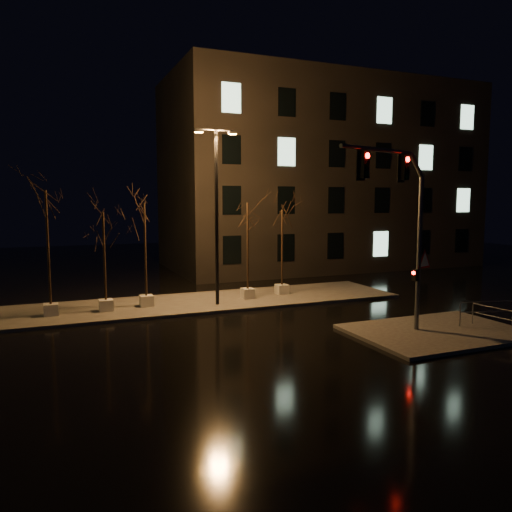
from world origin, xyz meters
name	(u,v)px	position (x,y,z in m)	size (l,w,h in m)	color
ground	(239,331)	(0.00, 0.00, 0.00)	(90.00, 90.00, 0.00)	black
median	(199,303)	(0.00, 6.00, 0.07)	(22.00, 5.00, 0.15)	#423F3B
sidewalk_corner	(437,332)	(7.50, -3.50, 0.07)	(7.00, 5.00, 0.15)	#423F3B
building	(319,176)	(14.00, 18.00, 7.50)	(25.00, 12.00, 15.00)	black
tree_0	(47,218)	(-7.32, 5.53, 4.69)	(1.80, 1.80, 5.98)	beige
tree_1	(104,234)	(-4.83, 5.55, 3.88)	(1.80, 1.80, 4.91)	beige
tree_2	(145,226)	(-2.82, 5.88, 4.23)	(1.80, 1.80, 5.38)	beige
tree_3	(248,224)	(2.68, 5.78, 4.22)	(1.80, 1.80, 5.37)	beige
tree_4	(282,229)	(4.97, 6.24, 3.91)	(1.80, 1.80, 4.95)	beige
traffic_signal_mast	(404,216)	(5.65, -3.43, 4.92)	(5.69, 1.90, 7.26)	#595C60
streetlight_main	(217,205)	(0.65, 4.90, 5.28)	(2.21, 0.26, 8.89)	black
guard_rail_a	(487,309)	(10.00, -3.68, 0.85)	(2.40, 0.71, 1.07)	#595C60
guard_rail_b	(493,315)	(9.83, -4.14, 0.74)	(0.31, 1.92, 0.92)	#595C60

